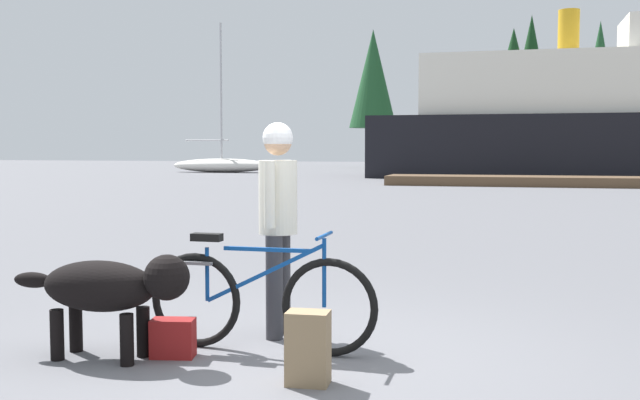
{
  "coord_description": "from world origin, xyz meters",
  "views": [
    {
      "loc": [
        1.5,
        -5.15,
        1.56
      ],
      "look_at": [
        -0.35,
        2.0,
        1.05
      ],
      "focal_mm": 41.68,
      "sensor_mm": 36.0,
      "label": 1
    }
  ],
  "objects": [
    {
      "name": "pine_tree_mid_back",
      "position": [
        2.81,
        56.45,
        7.47
      ],
      "size": [
        3.69,
        3.69,
        12.09
      ],
      "color": "#4C331E",
      "rests_on": "ground_plane"
    },
    {
      "name": "person_cyclist",
      "position": [
        -0.37,
        0.68,
        1.08
      ],
      "size": [
        0.32,
        0.53,
        1.78
      ],
      "color": "#333338",
      "rests_on": "ground_plane"
    },
    {
      "name": "sailboat_moored",
      "position": [
        -16.86,
        40.14,
        0.52
      ],
      "size": [
        6.76,
        1.89,
        9.64
      ],
      "color": "silver",
      "rests_on": "ground_plane"
    },
    {
      "name": "pine_tree_far_left",
      "position": [
        -9.55,
        54.65,
        7.17
      ],
      "size": [
        3.85,
        3.85,
        11.17
      ],
      "color": "#4C331E",
      "rests_on": "ground_plane"
    },
    {
      "name": "backpack",
      "position": [
        0.21,
        -0.49,
        0.24
      ],
      "size": [
        0.29,
        0.22,
        0.49
      ],
      "primitive_type": "cube",
      "rotation": [
        0.0,
        0.0,
        0.06
      ],
      "color": "#8C7251",
      "rests_on": "ground_plane"
    },
    {
      "name": "pine_tree_far_right",
      "position": [
        7.6,
        53.27,
        6.73
      ],
      "size": [
        3.02,
        3.02,
        10.9
      ],
      "color": "#4C331E",
      "rests_on": "ground_plane"
    },
    {
      "name": "bicycle",
      "position": [
        -0.37,
        0.19,
        0.4
      ],
      "size": [
        1.83,
        0.44,
        0.93
      ],
      "color": "black",
      "rests_on": "ground_plane"
    },
    {
      "name": "dock_pier",
      "position": [
        6.21,
        27.05,
        0.2
      ],
      "size": [
        19.86,
        2.54,
        0.4
      ],
      "primitive_type": "cube",
      "color": "brown",
      "rests_on": "ground_plane"
    },
    {
      "name": "ground_plane",
      "position": [
        0.0,
        0.0,
        0.0
      ],
      "size": [
        160.0,
        160.0,
        0.0
      ],
      "primitive_type": "plane",
      "color": "slate"
    },
    {
      "name": "dog",
      "position": [
        -1.37,
        -0.29,
        0.53
      ],
      "size": [
        1.44,
        0.44,
        0.8
      ],
      "color": "black",
      "rests_on": "ground_plane"
    },
    {
      "name": "handbag_pannier",
      "position": [
        -0.94,
        -0.13,
        0.14
      ],
      "size": [
        0.35,
        0.24,
        0.29
      ],
      "primitive_type": "cube",
      "rotation": [
        0.0,
        0.0,
        0.2
      ],
      "color": "maroon",
      "rests_on": "ground_plane"
    },
    {
      "name": "ferry_boat",
      "position": [
        7.62,
        36.7,
        3.14
      ],
      "size": [
        26.94,
        7.4,
        8.87
      ],
      "color": "black",
      "rests_on": "ground_plane"
    },
    {
      "name": "pine_tree_center",
      "position": [
        1.45,
        52.53,
        6.39
      ],
      "size": [
        4.3,
        4.3,
        10.51
      ],
      "color": "#4C331E",
      "rests_on": "ground_plane"
    }
  ]
}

